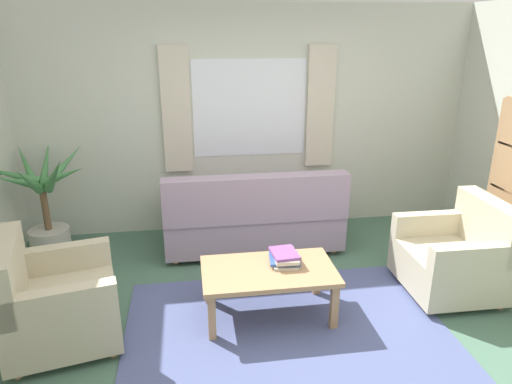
# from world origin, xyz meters

# --- Properties ---
(ground_plane) EXTENTS (6.24, 6.24, 0.00)m
(ground_plane) POSITION_xyz_m (0.00, 0.00, 0.00)
(ground_plane) COLOR #476B56
(wall_back) EXTENTS (5.32, 0.12, 2.60)m
(wall_back) POSITION_xyz_m (0.00, 2.26, 1.30)
(wall_back) COLOR beige
(wall_back) RESTS_ON ground_plane
(window_with_curtains) EXTENTS (1.98, 0.07, 1.40)m
(window_with_curtains) POSITION_xyz_m (0.00, 2.18, 1.45)
(window_with_curtains) COLOR white
(area_rug) EXTENTS (2.59, 1.80, 0.01)m
(area_rug) POSITION_xyz_m (0.00, 0.00, 0.01)
(area_rug) COLOR #4C5684
(area_rug) RESTS_ON ground_plane
(couch) EXTENTS (1.90, 0.82, 0.92)m
(couch) POSITION_xyz_m (-0.05, 1.53, 0.37)
(couch) COLOR #998499
(couch) RESTS_ON ground_plane
(armchair_left) EXTENTS (0.98, 0.99, 0.88)m
(armchair_left) POSITION_xyz_m (-1.79, 0.16, 0.35)
(armchair_left) COLOR #BCB293
(armchair_left) RESTS_ON ground_plane
(armchair_right) EXTENTS (0.83, 0.85, 0.88)m
(armchair_right) POSITION_xyz_m (1.65, 0.39, 0.35)
(armchair_right) COLOR #BCB293
(armchair_right) RESTS_ON ground_plane
(coffee_table) EXTENTS (1.10, 0.64, 0.44)m
(coffee_table) POSITION_xyz_m (-0.11, 0.25, 0.38)
(coffee_table) COLOR #A87F56
(coffee_table) RESTS_ON ground_plane
(book_stack_on_table) EXTENTS (0.27, 0.31, 0.10)m
(book_stack_on_table) POSITION_xyz_m (0.04, 0.34, 0.49)
(book_stack_on_table) COLOR beige
(book_stack_on_table) RESTS_ON coffee_table
(potted_plant) EXTENTS (1.04, 1.13, 1.24)m
(potted_plant) POSITION_xyz_m (-2.23, 1.70, 0.52)
(potted_plant) COLOR #B7B2A8
(potted_plant) RESTS_ON ground_plane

